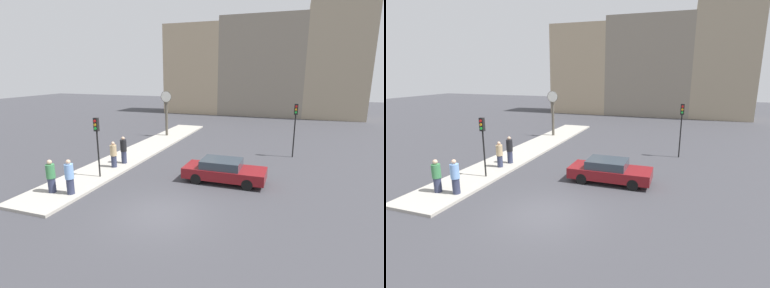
{
  "view_description": "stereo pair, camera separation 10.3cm",
  "coord_description": "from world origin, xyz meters",
  "views": [
    {
      "loc": [
        5.3,
        -10.96,
        6.09
      ],
      "look_at": [
        -1.24,
        7.89,
        1.28
      ],
      "focal_mm": 28.0,
      "sensor_mm": 36.0,
      "label": 1
    },
    {
      "loc": [
        5.4,
        -10.93,
        6.09
      ],
      "look_at": [
        -1.24,
        7.89,
        1.28
      ],
      "focal_mm": 28.0,
      "sensor_mm": 36.0,
      "label": 2
    }
  ],
  "objects": [
    {
      "name": "pedestrian_blue_stripe",
      "position": [
        -5.03,
        0.29,
        1.02
      ],
      "size": [
        0.43,
        0.43,
        1.78
      ],
      "color": "#2D334C",
      "rests_on": "sidewalk_corner"
    },
    {
      "name": "street_clock",
      "position": [
        -6.27,
        14.98,
        2.47
      ],
      "size": [
        1.07,
        0.32,
        4.22
      ],
      "color": "#4C473D",
      "rests_on": "sidewalk_corner"
    },
    {
      "name": "sedan_car",
      "position": [
        1.73,
        4.83,
        0.67
      ],
      "size": [
        4.58,
        1.89,
        1.3
      ],
      "color": "maroon",
      "rests_on": "ground_plane"
    },
    {
      "name": "pedestrian_tan_coat",
      "position": [
        -5.45,
        4.75,
        0.96
      ],
      "size": [
        0.41,
        0.41,
        1.67
      ],
      "color": "#2D334C",
      "rests_on": "sidewalk_corner"
    },
    {
      "name": "ground_plane",
      "position": [
        0.0,
        0.0,
        0.0
      ],
      "size": [
        120.0,
        120.0,
        0.0
      ],
      "primitive_type": "plane",
      "color": "#38383D"
    },
    {
      "name": "building_row",
      "position": [
        0.42,
        33.33,
        6.86
      ],
      "size": [
        27.48,
        5.0,
        14.88
      ],
      "color": "tan",
      "rests_on": "ground_plane"
    },
    {
      "name": "traffic_light_near",
      "position": [
        -5.22,
        2.93,
        2.63
      ],
      "size": [
        0.26,
        0.24,
        3.46
      ],
      "color": "black",
      "rests_on": "sidewalk_corner"
    },
    {
      "name": "pedestrian_green_hoodie",
      "position": [
        -6.07,
        0.15,
        0.98
      ],
      "size": [
        0.43,
        0.43,
        1.71
      ],
      "color": "#2D334C",
      "rests_on": "sidewalk_corner"
    },
    {
      "name": "traffic_light_far",
      "position": [
        5.34,
        11.45,
        2.79
      ],
      "size": [
        0.26,
        0.24,
        3.9
      ],
      "color": "black",
      "rests_on": "ground_plane"
    },
    {
      "name": "sidewalk_corner",
      "position": [
        -5.9,
        9.43,
        0.07
      ],
      "size": [
        2.94,
        22.86,
        0.14
      ],
      "primitive_type": "cube",
      "color": "#A39E93",
      "rests_on": "ground_plane"
    },
    {
      "name": "pedestrian_black_jacket",
      "position": [
        -5.3,
        5.71,
        1.04
      ],
      "size": [
        0.41,
        0.41,
        1.81
      ],
      "color": "#2D334C",
      "rests_on": "sidewalk_corner"
    }
  ]
}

